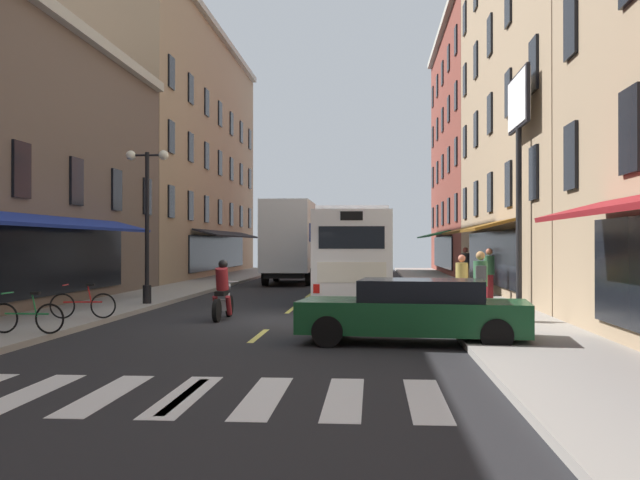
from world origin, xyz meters
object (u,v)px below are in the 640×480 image
object	(u,v)px
billboard_sign	(519,129)
pedestrian_far	(465,267)
motorcycle_rider	(223,294)
street_lamp_twin	(147,218)
sedan_near	(415,311)
box_truck	(291,243)
bicycle_near	(83,305)
transit_bus	(355,253)
bicycle_mid	(27,317)
pedestrian_mid	(489,273)
pedestrian_rear	(462,282)
pedestrian_near	(480,283)
sedan_mid	(310,265)

from	to	relation	value
billboard_sign	pedestrian_far	world-z (taller)	billboard_sign
motorcycle_rider	street_lamp_twin	size ratio (longest dim) A/B	0.41
sedan_near	box_truck	bearing A→B (deg)	103.02
bicycle_near	box_truck	bearing A→B (deg)	80.38
pedestrian_far	transit_bus	bearing A→B (deg)	9.53
bicycle_mid	pedestrian_far	bearing A→B (deg)	55.34
pedestrian_mid	pedestrian_rear	world-z (taller)	pedestrian_mid
transit_bus	pedestrian_near	distance (m)	10.02
box_truck	sedan_near	bearing A→B (deg)	-76.98
pedestrian_mid	transit_bus	bearing A→B (deg)	-141.90
sedan_near	pedestrian_near	xyz separation A→B (m)	(1.89, 3.65, 0.38)
bicycle_near	pedestrian_far	xyz separation A→B (m)	(11.62, 13.53, 0.58)
bicycle_near	pedestrian_far	distance (m)	17.85
motorcycle_rider	bicycle_near	world-z (taller)	motorcycle_rider
transit_bus	pedestrian_near	world-z (taller)	transit_bus
transit_bus	box_truck	size ratio (longest dim) A/B	1.57
box_truck	sedan_mid	bearing A→B (deg)	89.50
sedan_mid	motorcycle_rider	bearing A→B (deg)	-89.85
billboard_sign	street_lamp_twin	bearing A→B (deg)	176.19
billboard_sign	sedan_near	xyz separation A→B (m)	(-3.58, -7.20, -4.92)
bicycle_near	pedestrian_near	size ratio (longest dim) A/B	0.97
billboard_sign	pedestrian_rear	bearing A→B (deg)	-147.94
box_truck	pedestrian_far	size ratio (longest dim) A/B	4.09
billboard_sign	transit_bus	distance (m)	8.69
sedan_near	pedestrian_near	size ratio (longest dim) A/B	2.78
bicycle_near	bicycle_mid	bearing A→B (deg)	-88.93
sedan_mid	bicycle_near	size ratio (longest dim) A/B	2.60
sedan_near	pedestrian_far	world-z (taller)	pedestrian_far
motorcycle_rider	pedestrian_near	xyz separation A→B (m)	(6.91, -0.83, 0.37)
sedan_near	bicycle_near	bearing A→B (deg)	159.48
transit_bus	street_lamp_twin	distance (m)	8.47
pedestrian_near	motorcycle_rider	bearing A→B (deg)	177.82
transit_bus	street_lamp_twin	world-z (taller)	street_lamp_twin
pedestrian_rear	transit_bus	bearing A→B (deg)	-151.38
street_lamp_twin	transit_bus	bearing A→B (deg)	36.90
bicycle_mid	street_lamp_twin	bearing A→B (deg)	89.19
motorcycle_rider	pedestrian_far	world-z (taller)	pedestrian_far
sedan_near	bicycle_mid	size ratio (longest dim) A/B	2.86
pedestrian_mid	pedestrian_rear	xyz separation A→B (m)	(-1.51, -4.54, -0.09)
transit_bus	sedan_near	bearing A→B (deg)	-83.05
transit_bus	pedestrian_rear	distance (m)	7.77
transit_bus	bicycle_near	world-z (taller)	transit_bus
motorcycle_rider	pedestrian_rear	size ratio (longest dim) A/B	1.26
pedestrian_mid	box_truck	bearing A→B (deg)	-169.52
pedestrian_far	pedestrian_rear	size ratio (longest dim) A/B	1.10
box_truck	pedestrian_rear	size ratio (longest dim) A/B	4.51
transit_bus	motorcycle_rider	bearing A→B (deg)	-111.91
billboard_sign	sedan_near	world-z (taller)	billboard_sign
transit_bus	pedestrian_near	bearing A→B (deg)	-69.64
street_lamp_twin	billboard_sign	bearing A→B (deg)	-3.81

